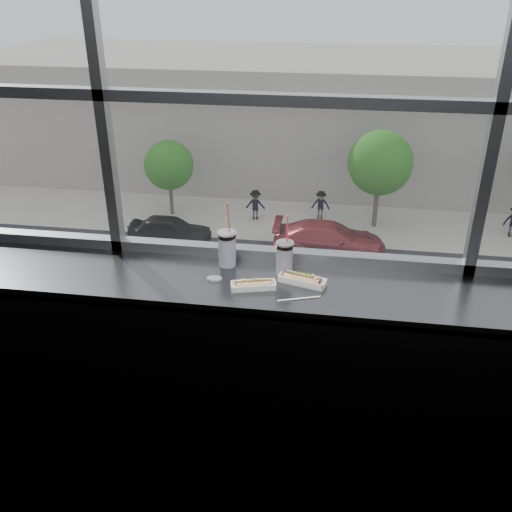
# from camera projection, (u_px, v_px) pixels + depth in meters

# --- Properties ---
(wall_back_lower) EXTENTS (6.00, 0.00, 6.00)m
(wall_back_lower) POSITION_uv_depth(u_px,v_px,m) (284.00, 338.00, 3.51)
(wall_back_lower) COLOR black
(wall_back_lower) RESTS_ON ground
(window_glass) EXTENTS (6.00, 0.00, 6.00)m
(window_glass) POSITION_uv_depth(u_px,v_px,m) (293.00, 36.00, 2.73)
(window_glass) COLOR silver
(window_glass) RESTS_ON ground
(window_mullions) EXTENTS (6.00, 0.08, 2.40)m
(window_mullions) POSITION_uv_depth(u_px,v_px,m) (292.00, 36.00, 2.71)
(window_mullions) COLOR gray
(window_mullions) RESTS_ON ground
(counter) EXTENTS (6.00, 0.55, 0.06)m
(counter) POSITION_uv_depth(u_px,v_px,m) (281.00, 288.00, 3.03)
(counter) COLOR #57585B
(counter) RESTS_ON ground
(counter_fascia) EXTENTS (6.00, 0.04, 1.04)m
(counter_fascia) POSITION_uv_depth(u_px,v_px,m) (273.00, 395.00, 3.05)
(counter_fascia) COLOR #57585B
(counter_fascia) RESTS_ON ground
(hotdog_tray_left) EXTENTS (0.24, 0.13, 0.06)m
(hotdog_tray_left) POSITION_uv_depth(u_px,v_px,m) (253.00, 284.00, 2.96)
(hotdog_tray_left) COLOR white
(hotdog_tray_left) RESTS_ON counter
(hotdog_tray_right) EXTENTS (0.26, 0.15, 0.06)m
(hotdog_tray_right) POSITION_uv_depth(u_px,v_px,m) (302.00, 279.00, 3.00)
(hotdog_tray_right) COLOR white
(hotdog_tray_right) RESTS_ON counter
(soda_cup_left) EXTENTS (0.11, 0.11, 0.39)m
(soda_cup_left) POSITION_uv_depth(u_px,v_px,m) (227.00, 247.00, 3.15)
(soda_cup_left) COLOR white
(soda_cup_left) RESTS_ON counter
(soda_cup_right) EXTENTS (0.10, 0.10, 0.36)m
(soda_cup_right) POSITION_uv_depth(u_px,v_px,m) (285.00, 256.00, 3.07)
(soda_cup_right) COLOR white
(soda_cup_right) RESTS_ON counter
(loose_straw) EXTENTS (0.22, 0.08, 0.01)m
(loose_straw) POSITION_uv_depth(u_px,v_px,m) (299.00, 299.00, 2.87)
(loose_straw) COLOR white
(loose_straw) RESTS_ON counter
(wrapper) EXTENTS (0.09, 0.07, 0.02)m
(wrapper) POSITION_uv_depth(u_px,v_px,m) (214.00, 278.00, 3.04)
(wrapper) COLOR silver
(wrapper) RESTS_ON counter
(plaza_ground) EXTENTS (120.00, 120.00, 0.00)m
(plaza_ground) POSITION_uv_depth(u_px,v_px,m) (337.00, 148.00, 47.04)
(plaza_ground) COLOR #B2A99F
(plaza_ground) RESTS_ON ground
(street_asphalt) EXTENTS (80.00, 10.00, 0.06)m
(street_asphalt) POSITION_uv_depth(u_px,v_px,m) (325.00, 293.00, 26.37)
(street_asphalt) COLOR black
(street_asphalt) RESTS_ON plaza_ground
(far_sidewalk) EXTENTS (80.00, 6.00, 0.04)m
(far_sidewalk) POSITION_uv_depth(u_px,v_px,m) (331.00, 223.00, 33.40)
(far_sidewalk) COLOR #B2A99F
(far_sidewalk) RESTS_ON plaza_ground
(far_building) EXTENTS (50.00, 14.00, 8.00)m
(far_building) POSITION_uv_depth(u_px,v_px,m) (339.00, 115.00, 40.37)
(far_building) COLOR gray
(far_building) RESTS_ON plaza_ground
(car_near_b) EXTENTS (2.79, 6.37, 2.10)m
(car_near_b) POSITION_uv_depth(u_px,v_px,m) (195.00, 310.00, 23.04)
(car_near_b) COLOR #363636
(car_near_b) RESTS_ON street_asphalt
(car_far_b) EXTENTS (2.88, 6.77, 2.25)m
(car_far_b) POSITION_uv_depth(u_px,v_px,m) (330.00, 234.00, 29.35)
(car_far_b) COLOR maroon
(car_far_b) RESTS_ON street_asphalt
(car_near_a) EXTENTS (2.68, 6.05, 1.99)m
(car_near_a) POSITION_uv_depth(u_px,v_px,m) (17.00, 297.00, 24.10)
(car_near_a) COLOR #9DB1C6
(car_near_a) RESTS_ON street_asphalt
(car_far_a) EXTENTS (2.59, 6.12, 2.03)m
(car_far_a) POSITION_uv_depth(u_px,v_px,m) (170.00, 226.00, 30.54)
(car_far_a) COLOR black
(car_far_a) RESTS_ON street_asphalt
(car_near_d) EXTENTS (2.90, 6.64, 2.19)m
(car_near_d) POSITION_uv_depth(u_px,v_px,m) (469.00, 332.00, 21.59)
(car_near_d) COLOR white
(car_near_d) RESTS_ON street_asphalt
(car_near_c) EXTENTS (2.80, 6.43, 2.13)m
(car_near_c) POSITION_uv_depth(u_px,v_px,m) (313.00, 320.00, 22.40)
(car_near_c) COLOR #8B1D00
(car_near_c) RESTS_ON street_asphalt
(pedestrian_b) EXTENTS (0.92, 0.69, 2.08)m
(pedestrian_b) POSITION_uv_depth(u_px,v_px,m) (321.00, 202.00, 33.55)
(pedestrian_b) COLOR #66605B
(pedestrian_b) RESTS_ON far_sidewalk
(pedestrian_a) EXTENTS (0.97, 0.72, 2.17)m
(pedestrian_a) POSITION_uv_depth(u_px,v_px,m) (256.00, 202.00, 33.47)
(pedestrian_a) COLOR #66605B
(pedestrian_a) RESTS_ON far_sidewalk
(tree_left) EXTENTS (2.92, 2.92, 4.57)m
(tree_left) POSITION_uv_depth(u_px,v_px,m) (169.00, 165.00, 33.28)
(tree_left) COLOR #47382B
(tree_left) RESTS_ON far_sidewalk
(tree_center) EXTENTS (3.61, 3.61, 5.63)m
(tree_center) POSITION_uv_depth(u_px,v_px,m) (380.00, 163.00, 31.33)
(tree_center) COLOR #47382B
(tree_center) RESTS_ON far_sidewalk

